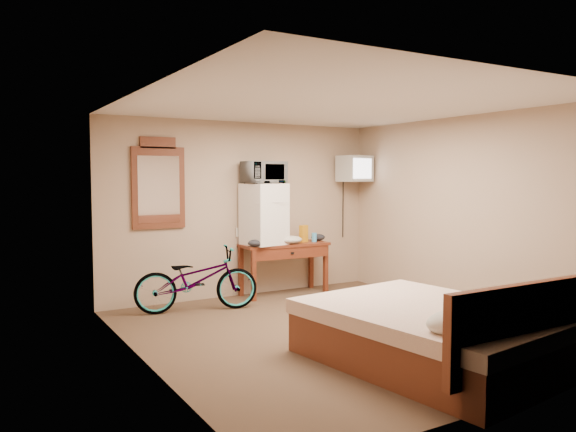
% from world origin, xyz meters
% --- Properties ---
extents(room, '(4.60, 4.64, 2.50)m').
position_xyz_m(room, '(-0.00, 0.00, 1.25)').
color(room, '#472F23').
rests_on(room, ground).
extents(desk, '(1.32, 0.56, 0.75)m').
position_xyz_m(desk, '(0.54, 2.00, 0.63)').
color(desk, brown).
rests_on(desk, floor).
extents(mini_fridge, '(0.62, 0.60, 0.87)m').
position_xyz_m(mini_fridge, '(0.22, 2.05, 1.19)').
color(mini_fridge, white).
rests_on(mini_fridge, desk).
extents(microwave, '(0.61, 0.45, 0.31)m').
position_xyz_m(microwave, '(0.22, 2.06, 1.78)').
color(microwave, white).
rests_on(microwave, mini_fridge).
extents(snack_bag, '(0.14, 0.11, 0.25)m').
position_xyz_m(snack_bag, '(0.87, 2.03, 0.87)').
color(snack_bag, orange).
rests_on(snack_bag, desk).
extents(blue_cup, '(0.08, 0.08, 0.13)m').
position_xyz_m(blue_cup, '(1.01, 1.96, 0.82)').
color(blue_cup, '#429EE1').
rests_on(blue_cup, desk).
extents(cloth_cream, '(0.38, 0.29, 0.12)m').
position_xyz_m(cloth_cream, '(0.57, 1.92, 0.81)').
color(cloth_cream, beige).
rests_on(cloth_cream, desk).
extents(cloth_dark_a, '(0.27, 0.21, 0.10)m').
position_xyz_m(cloth_dark_a, '(0.01, 1.86, 0.80)').
color(cloth_dark_a, black).
rests_on(cloth_dark_a, desk).
extents(cloth_dark_b, '(0.22, 0.18, 0.10)m').
position_xyz_m(cloth_dark_b, '(1.14, 2.05, 0.80)').
color(cloth_dark_b, black).
rests_on(cloth_dark_b, desk).
extents(crt_television, '(0.50, 0.59, 0.40)m').
position_xyz_m(crt_television, '(1.80, 2.02, 1.84)').
color(crt_television, black).
rests_on(crt_television, room).
extents(wall_mirror, '(0.71, 0.04, 1.21)m').
position_xyz_m(wall_mirror, '(-1.25, 2.27, 1.62)').
color(wall_mirror, brown).
rests_on(wall_mirror, room).
extents(bicycle, '(1.65, 0.88, 0.82)m').
position_xyz_m(bicycle, '(-0.96, 1.68, 0.41)').
color(bicycle, black).
rests_on(bicycle, floor).
extents(bed, '(1.95, 2.42, 0.90)m').
position_xyz_m(bed, '(0.18, -1.37, 0.29)').
color(bed, brown).
rests_on(bed, floor).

